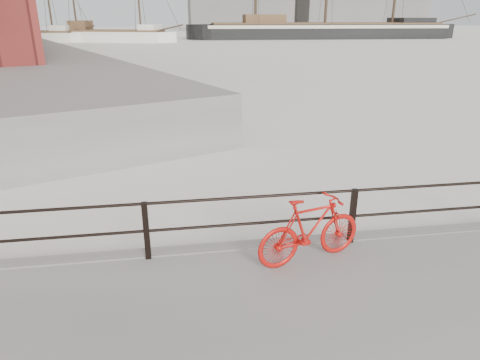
{
  "coord_description": "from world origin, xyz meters",
  "views": [
    {
      "loc": [
        -2.97,
        -6.44,
        4.07
      ],
      "look_at": [
        -1.71,
        1.5,
        1.0
      ],
      "focal_mm": 32.0,
      "sensor_mm": 36.0,
      "label": 1
    }
  ],
  "objects_px": {
    "bicycle": "(310,230)",
    "schooner_left": "(22,42)",
    "schooner_mid": "(110,42)",
    "barque_black": "(324,39)"
  },
  "relations": [
    {
      "from": "bicycle",
      "to": "schooner_left",
      "type": "bearing_deg",
      "value": 94.47
    },
    {
      "from": "schooner_mid",
      "to": "bicycle",
      "type": "bearing_deg",
      "value": -62.15
    },
    {
      "from": "bicycle",
      "to": "barque_black",
      "type": "bearing_deg",
      "value": 55.31
    },
    {
      "from": "bicycle",
      "to": "schooner_left",
      "type": "distance_m",
      "value": 81.82
    },
    {
      "from": "barque_black",
      "to": "schooner_left",
      "type": "distance_m",
      "value": 56.34
    },
    {
      "from": "schooner_mid",
      "to": "schooner_left",
      "type": "xyz_separation_m",
      "value": [
        -15.08,
        1.66,
        0.0
      ]
    },
    {
      "from": "bicycle",
      "to": "schooner_left",
      "type": "height_order",
      "value": "schooner_left"
    },
    {
      "from": "schooner_mid",
      "to": "schooner_left",
      "type": "height_order",
      "value": "schooner_mid"
    },
    {
      "from": "bicycle",
      "to": "barque_black",
      "type": "height_order",
      "value": "barque_black"
    },
    {
      "from": "barque_black",
      "to": "schooner_mid",
      "type": "bearing_deg",
      "value": -169.88
    }
  ]
}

